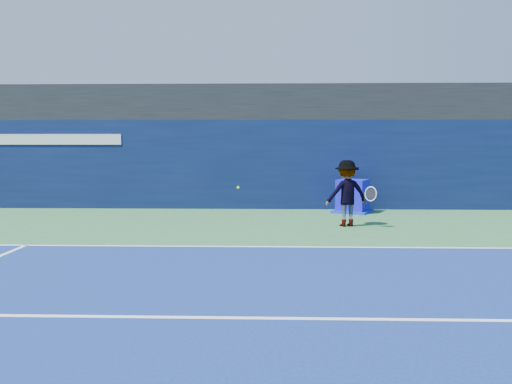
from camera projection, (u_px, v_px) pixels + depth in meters
ground at (248, 281)px, 9.28m from camera, size 80.00×80.00×0.00m
baseline at (255, 247)px, 12.27m from camera, size 24.00×0.10×0.01m
service_line at (241, 318)px, 7.29m from camera, size 24.00×0.10×0.01m
stadium_band at (263, 105)px, 20.42m from camera, size 36.00×3.00×1.20m
back_wall_assembly at (262, 164)px, 19.61m from camera, size 36.00×1.03×3.00m
equipment_cart at (352, 197)px, 18.32m from camera, size 1.46×1.46×1.06m
tennis_player at (347, 193)px, 15.27m from camera, size 1.39×0.93×1.78m
tennis_ball at (238, 187)px, 15.11m from camera, size 0.07×0.07×0.07m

